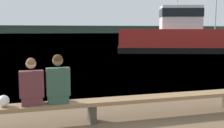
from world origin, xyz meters
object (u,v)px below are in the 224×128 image
object	(u,v)px
person_left	(32,85)
tugboat_red	(175,38)
shopping_bag	(4,101)
bench_main	(92,104)
moored_sailboat	(216,42)
person_right	(58,82)

from	to	relation	value
person_left	tugboat_red	xyz separation A→B (m)	(11.61, 15.63, 0.39)
person_left	shopping_bag	xyz separation A→B (m)	(-0.51, 0.03, -0.28)
bench_main	person_left	xyz separation A→B (m)	(-1.16, -0.00, 0.46)
bench_main	moored_sailboat	distance (m)	29.23
bench_main	shopping_bag	distance (m)	1.68
person_right	tugboat_red	size ratio (longest dim) A/B	0.10
bench_main	person_right	bearing A→B (deg)	-179.65
tugboat_red	moored_sailboat	xyz separation A→B (m)	(8.76, 6.40, -0.70)
person_left	shopping_bag	bearing A→B (deg)	177.05
bench_main	tugboat_red	size ratio (longest dim) A/B	0.72
bench_main	shopping_bag	world-z (taller)	shopping_bag
bench_main	tugboat_red	bearing A→B (deg)	56.20
person_left	person_right	xyz separation A→B (m)	(0.49, -0.00, 0.03)
bench_main	tugboat_red	world-z (taller)	tugboat_red
bench_main	person_left	bearing A→B (deg)	-179.88
shopping_bag	moored_sailboat	distance (m)	30.34
tugboat_red	person_left	bearing A→B (deg)	162.21
bench_main	person_left	size ratio (longest dim) A/B	7.98
person_left	moored_sailboat	xyz separation A→B (m)	(20.38, 22.03, -0.31)
shopping_bag	person_left	bearing A→B (deg)	-2.95
tugboat_red	moored_sailboat	bearing A→B (deg)	-35.01
shopping_bag	person_right	bearing A→B (deg)	-1.59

